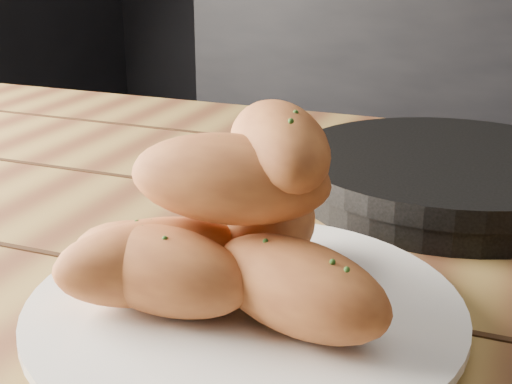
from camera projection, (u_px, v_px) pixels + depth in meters
name	position (u px, v px, depth m)	size (l,w,h in m)	color
table	(290.00, 331.00, 0.65)	(1.59, 0.96, 0.75)	olive
plate	(245.00, 311.00, 0.49)	(0.30, 0.30, 0.02)	white
bread_rolls	(229.00, 230.00, 0.47)	(0.24, 0.20, 0.13)	#BF6D35
skillet	(450.00, 175.00, 0.72)	(0.44, 0.32, 0.05)	black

